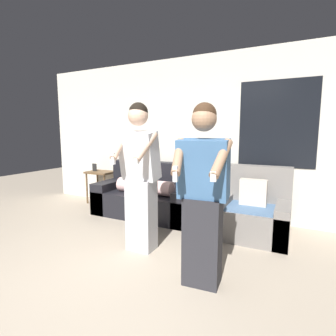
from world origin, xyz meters
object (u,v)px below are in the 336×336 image
Objects in this scene: couch at (150,197)px; side_table at (100,177)px; person_right at (203,196)px; person_left at (140,177)px; armchair at (252,213)px.

couch is 1.31m from side_table.
side_table is 0.47× the size of person_right.
person_left reaches higher than couch.
armchair is at bearing -4.55° from couch.
person_left reaches higher than person_right.
person_right is at bearing -21.94° from person_left.
couch is 1.03× the size of person_left.
armchair is 1.23× the size of side_table.
person_left is (-1.14, -1.11, 0.60)m from armchair.
side_table is 2.41m from person_left.
person_right is (2.79, -1.83, 0.32)m from side_table.
person_left is at bearing -135.68° from armchair.
couch is 1.86× the size of armchair.
armchair is 0.58× the size of person_right.
person_right is at bearing -98.90° from armchair.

